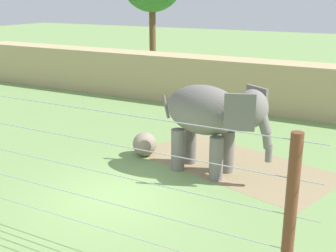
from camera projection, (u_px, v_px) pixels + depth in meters
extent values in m
plane|color=#759956|center=(119.00, 195.00, 12.56)|extent=(120.00, 120.00, 0.00)
cube|color=#937F5B|center=(234.00, 164.00, 14.87)|extent=(7.32, 5.09, 0.01)
cube|color=tan|center=(248.00, 85.00, 21.86)|extent=(36.00, 1.80, 2.45)
cylinder|color=slate|center=(227.00, 151.00, 14.07)|extent=(0.44, 0.44, 1.39)
cylinder|color=slate|center=(216.00, 159.00, 13.47)|extent=(0.44, 0.44, 1.39)
cylinder|color=slate|center=(190.00, 143.00, 14.84)|extent=(0.44, 0.44, 1.39)
cylinder|color=slate|center=(178.00, 150.00, 14.23)|extent=(0.44, 0.44, 1.39)
ellipsoid|color=slate|center=(203.00, 110.00, 13.76)|extent=(2.71, 1.65, 1.59)
ellipsoid|color=slate|center=(251.00, 109.00, 12.81)|extent=(1.09, 1.19, 1.15)
cube|color=slate|center=(256.00, 104.00, 13.33)|extent=(0.82, 0.54, 1.09)
cube|color=slate|center=(240.00, 112.00, 12.39)|extent=(0.88, 0.39, 1.09)
cylinder|color=slate|center=(264.00, 124.00, 12.69)|extent=(0.52, 0.37, 0.62)
cylinder|color=slate|center=(267.00, 139.00, 12.76)|extent=(0.38, 0.30, 0.58)
cylinder|color=slate|center=(269.00, 153.00, 12.83)|extent=(0.22, 0.22, 0.55)
cylinder|color=slate|center=(166.00, 107.00, 14.56)|extent=(0.31, 0.13, 0.79)
sphere|color=gray|center=(145.00, 144.00, 15.57)|extent=(0.86, 0.86, 0.86)
cylinder|color=brown|center=(289.00, 228.00, 7.46)|extent=(0.21, 0.21, 3.45)
cylinder|color=#B7B7BC|center=(56.00, 214.00, 10.20)|extent=(11.70, 0.02, 0.02)
cylinder|color=#B7B7BC|center=(54.00, 188.00, 10.01)|extent=(11.70, 0.02, 0.02)
cylinder|color=#B7B7BC|center=(51.00, 161.00, 9.81)|extent=(11.70, 0.02, 0.02)
cylinder|color=#B7B7BC|center=(49.00, 132.00, 9.62)|extent=(11.70, 0.02, 0.02)
cylinder|color=#B7B7BC|center=(47.00, 103.00, 9.43)|extent=(11.70, 0.02, 0.02)
cylinder|color=brown|center=(153.00, 42.00, 29.90)|extent=(0.44, 0.44, 4.85)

